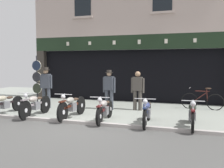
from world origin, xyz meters
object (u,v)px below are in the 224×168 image
object	(u,v)px
motorcycle_center_left	(72,106)
motorcycle_right	(192,114)
motorcycle_left	(35,105)
salesman_left	(46,85)
salesman_right	(138,89)
shopkeeper_center	(109,88)
tyre_sign_pole	(37,77)
motorcycle_center_right	(147,111)
leaning_bicycle	(202,101)
motorcycle_center	(105,109)
motorcycle_far_left	(5,103)
advert_board_near	(172,69)

from	to	relation	value
motorcycle_center_left	motorcycle_right	bearing A→B (deg)	178.00
motorcycle_left	salesman_left	xyz separation A→B (m)	(-0.63, 1.70, 0.55)
salesman_right	shopkeeper_center	bearing A→B (deg)	13.06
salesman_right	tyre_sign_pole	xyz separation A→B (m)	(-5.18, 0.56, 0.35)
motorcycle_center_right	leaning_bicycle	xyz separation A→B (m)	(1.72, 3.38, -0.05)
motorcycle_center	salesman_left	world-z (taller)	salesman_left
motorcycle_far_left	motorcycle_center_left	world-z (taller)	motorcycle_center_left
salesman_left	leaning_bicycle	bearing A→B (deg)	-172.00
shopkeeper_center	leaning_bicycle	bearing A→B (deg)	-156.09
motorcycle_center	shopkeeper_center	size ratio (longest dim) A/B	1.17
shopkeeper_center	tyre_sign_pole	size ratio (longest dim) A/B	0.72
motorcycle_right	tyre_sign_pole	xyz separation A→B (m)	(-7.35, 2.86, 0.82)
salesman_right	motorcycle_center_right	bearing A→B (deg)	110.99
motorcycle_center_left	tyre_sign_pole	xyz separation A→B (m)	(-3.33, 2.78, 0.80)
motorcycle_center_left	advert_board_near	xyz separation A→B (m)	(2.99, 4.59, 1.24)
shopkeeper_center	tyre_sign_pole	world-z (taller)	tyre_sign_pole
tyre_sign_pole	motorcycle_left	bearing A→B (deg)	-56.61
advert_board_near	salesman_right	bearing A→B (deg)	-115.66
motorcycle_left	leaning_bicycle	size ratio (longest dim) A/B	1.18
motorcycle_left	motorcycle_center_right	distance (m)	4.07
salesman_left	salesman_right	distance (m)	3.94
motorcycle_center	salesman_left	xyz separation A→B (m)	(-3.29, 1.69, 0.58)
tyre_sign_pole	salesman_left	bearing A→B (deg)	-43.34
shopkeeper_center	advert_board_near	size ratio (longest dim) A/B	1.84
motorcycle_center	shopkeeper_center	distance (m)	2.26
leaning_bicycle	motorcycle_center_left	bearing A→B (deg)	130.50
motorcycle_right	tyre_sign_pole	world-z (taller)	tyre_sign_pole
motorcycle_right	salesman_right	distance (m)	3.20
motorcycle_far_left	shopkeeper_center	distance (m)	4.09
motorcycle_center_right	salesman_right	size ratio (longest dim) A/B	1.21
shopkeeper_center	leaning_bicycle	world-z (taller)	shopkeeper_center
salesman_right	leaning_bicycle	bearing A→B (deg)	-156.11
motorcycle_center_left	motorcycle_center	distance (m)	1.27
tyre_sign_pole	motorcycle_center	bearing A→B (deg)	-32.45
tyre_sign_pole	leaning_bicycle	bearing A→B (deg)	3.50
motorcycle_left	motorcycle_right	xyz separation A→B (m)	(5.42, 0.07, -0.02)
motorcycle_center_right	leaning_bicycle	distance (m)	3.79
motorcycle_center_left	leaning_bicycle	bearing A→B (deg)	-144.31
motorcycle_right	tyre_sign_pole	distance (m)	7.93
shopkeeper_center	salesman_left	bearing A→B (deg)	14.06
advert_board_near	tyre_sign_pole	bearing A→B (deg)	-163.98
motorcycle_center_left	motorcycle_center_right	bearing A→B (deg)	176.38
motorcycle_right	advert_board_near	bearing A→B (deg)	-79.69
salesman_right	motorcycle_far_left	bearing A→B (deg)	29.17
motorcycle_center_left	tyre_sign_pole	distance (m)	4.41
salesman_right	motorcycle_center_left	bearing A→B (deg)	51.89
salesman_left	shopkeeper_center	world-z (taller)	salesman_left
salesman_right	advert_board_near	distance (m)	2.75
motorcycle_left	leaning_bicycle	xyz separation A→B (m)	(5.78, 3.40, -0.07)
salesman_left	shopkeeper_center	size ratio (longest dim) A/B	1.07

